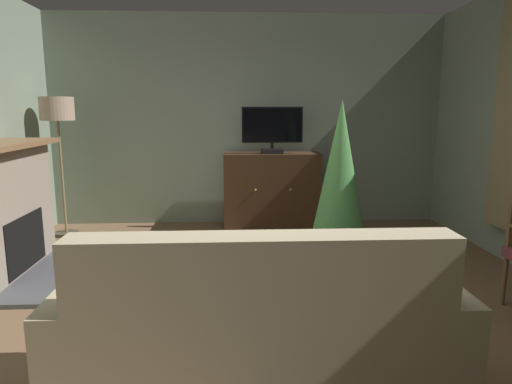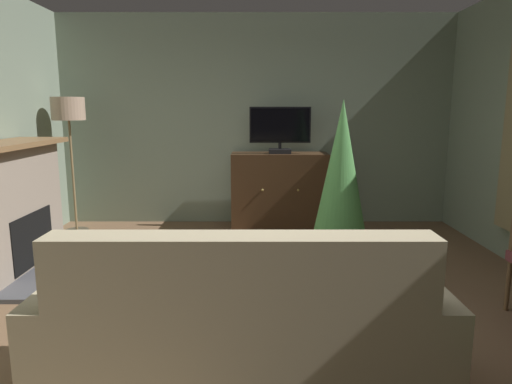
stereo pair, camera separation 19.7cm
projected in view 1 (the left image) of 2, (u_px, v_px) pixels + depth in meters
The scene contains 13 objects.
ground_plane at pixel (262, 327), 3.36m from camera, with size 5.90×6.87×0.04m, color brown.
wall_back at pixel (247, 121), 6.23m from camera, with size 5.90×0.10×2.82m, color gray.
curtain_panel_far at pixel (512, 111), 4.53m from camera, with size 0.10×0.44×2.37m, color #8E7F56.
rug_central at pixel (276, 367), 2.80m from camera, with size 2.31×1.84×0.01m, color #8E704C.
fireplace at pixel (3, 213), 4.27m from camera, with size 0.89×1.60×1.27m.
tv_cabinet at pixel (271, 192), 6.07m from camera, with size 1.27×0.48×1.00m.
television at pixel (272, 129), 5.86m from camera, with size 0.79×0.20×0.60m.
coffee_table at pixel (254, 265), 3.48m from camera, with size 1.14×0.63×0.44m.
tv_remote at pixel (226, 262), 3.37m from camera, with size 0.17×0.05×0.02m, color black.
sofa_floral at pixel (259, 342), 2.44m from camera, with size 2.10×0.86×1.01m.
potted_plant_small_fern_corner at pixel (340, 186), 4.09m from camera, with size 0.55×0.55×1.66m.
cat at pixel (147, 260), 4.46m from camera, with size 0.42×0.58×0.23m.
floor_lamp at pixel (58, 119), 5.49m from camera, with size 0.40×0.40×1.72m.
Camera 1 is at (-0.20, -3.12, 1.57)m, focal length 31.81 mm.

